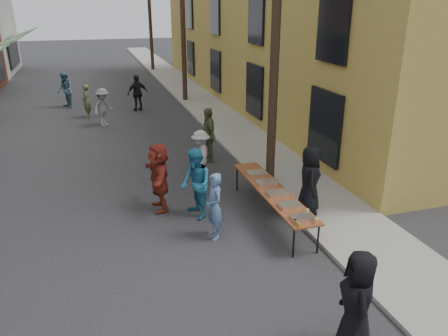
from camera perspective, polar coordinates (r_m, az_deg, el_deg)
ground at (r=9.86m, az=-10.88°, el=-11.02°), size 120.00×120.00×0.00m
sidewalk at (r=24.59m, az=-3.46°, el=8.91°), size 2.20×60.00×0.10m
building_ochre at (r=25.28m, az=11.33°, el=20.21°), size 10.00×28.00×10.00m
utility_pole_near at (r=12.43m, az=6.79°, el=17.77°), size 0.26×0.26×9.00m
utility_pole_mid at (r=23.91m, az=-5.42°, el=19.28°), size 0.26×0.26×9.00m
utility_pole_far at (r=35.73m, az=-9.69°, el=19.61°), size 0.26×0.26×9.00m
serving_table at (r=10.99m, az=6.32°, el=-3.04°), size 0.70×4.00×0.75m
catering_tray_sausage at (r=9.62m, az=10.20°, el=-6.41°), size 0.50×0.33×0.08m
catering_tray_foil_b at (r=10.14m, az=8.55°, el=-4.83°), size 0.50×0.33×0.08m
catering_tray_buns at (r=10.71m, az=6.96°, el=-3.29°), size 0.50×0.33×0.08m
catering_tray_foil_d at (r=11.30m, az=5.54°, el=-1.90°), size 0.50×0.33×0.08m
catering_tray_buns_end at (r=11.90m, az=4.26°, el=-0.65°), size 0.50×0.33×0.08m
condiment_jar_a at (r=9.29m, az=9.82°, el=-7.42°), size 0.07×0.07×0.08m
condiment_jar_b at (r=9.37m, az=9.54°, el=-7.15°), size 0.07×0.07×0.08m
condiment_jar_c at (r=9.45m, az=9.28°, el=-6.88°), size 0.07×0.07×0.08m
cup_stack at (r=9.51m, az=11.97°, el=-6.77°), size 0.08×0.08×0.12m
guest_front_a at (r=7.19m, az=16.97°, el=-16.60°), size 0.80×0.99×1.76m
guest_front_b at (r=9.97m, az=-1.26°, el=-5.02°), size 0.43×0.61×1.58m
guest_front_c at (r=10.89m, az=-3.72°, el=-2.10°), size 0.81×0.97×1.81m
guest_front_d at (r=13.31m, az=-3.03°, el=1.69°), size 0.81×1.12×1.55m
guest_front_e at (r=14.85m, az=-2.05°, el=4.39°), size 0.47×1.10×1.86m
guest_queue_back at (r=11.41m, az=-8.48°, el=-1.15°), size 0.58×1.70×1.82m
server at (r=11.12m, az=11.13°, el=-1.54°), size 0.84×1.01×1.76m
passerby_left at (r=19.94m, az=-15.52°, el=7.65°), size 1.20×1.19×1.66m
passerby_mid at (r=22.44m, az=-11.21°, el=9.58°), size 1.12×0.69×1.78m
passerby_right at (r=21.65m, az=-17.53°, el=8.31°), size 0.38×0.57×1.56m
passerby_far at (r=24.06m, az=-20.02°, el=9.53°), size 0.94×1.06×1.82m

